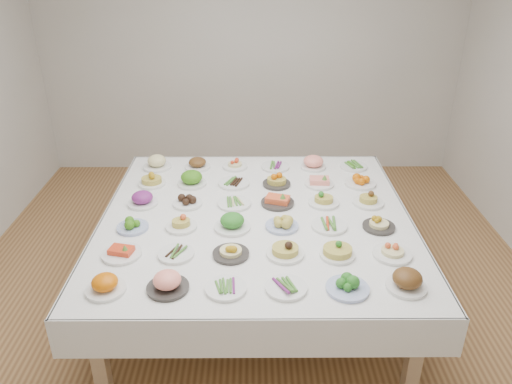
{
  "coord_description": "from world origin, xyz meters",
  "views": [
    {
      "loc": [
        0.03,
        -3.47,
        2.63
      ],
      "look_at": [
        0.05,
        0.01,
        0.88
      ],
      "focal_mm": 35.0,
      "sensor_mm": 36.0,
      "label": 1
    }
  ],
  "objects_px": {
    "dish_0": "(105,284)",
    "dish_35": "(354,165)",
    "display_table": "(256,223)",
    "dish_18": "(142,197)"
  },
  "relations": [
    {
      "from": "display_table",
      "to": "dish_0",
      "type": "bearing_deg",
      "value": -134.76
    },
    {
      "from": "dish_0",
      "to": "dish_18",
      "type": "relative_size",
      "value": 1.0
    },
    {
      "from": "dish_18",
      "to": "dish_35",
      "type": "height_order",
      "value": "dish_18"
    },
    {
      "from": "dish_0",
      "to": "dish_35",
      "type": "xyz_separation_m",
      "value": [
        1.82,
        1.83,
        -0.03
      ]
    },
    {
      "from": "display_table",
      "to": "dish_35",
      "type": "relative_size",
      "value": 9.42
    },
    {
      "from": "display_table",
      "to": "dish_35",
      "type": "height_order",
      "value": "dish_35"
    },
    {
      "from": "dish_0",
      "to": "display_table",
      "type": "bearing_deg",
      "value": 45.24
    },
    {
      "from": "dish_0",
      "to": "dish_18",
      "type": "bearing_deg",
      "value": 89.78
    },
    {
      "from": "dish_18",
      "to": "dish_35",
      "type": "relative_size",
      "value": 0.95
    },
    {
      "from": "dish_35",
      "to": "dish_0",
      "type": "bearing_deg",
      "value": -134.94
    }
  ]
}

